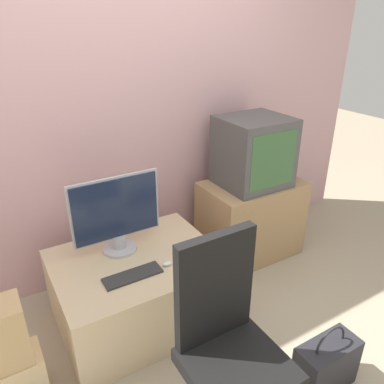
% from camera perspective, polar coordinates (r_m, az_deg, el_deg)
% --- Properties ---
extents(ground_plane, '(12.00, 12.00, 0.00)m').
position_cam_1_polar(ground_plane, '(2.28, 5.55, -27.08)').
color(ground_plane, tan).
extents(wall_back, '(4.40, 0.05, 2.60)m').
position_cam_1_polar(wall_back, '(2.62, -10.91, 13.75)').
color(wall_back, '#CC9EA3').
rests_on(wall_back, ground_plane).
extents(desk, '(0.99, 0.77, 0.46)m').
position_cam_1_polar(desk, '(2.48, -8.18, -14.29)').
color(desk, '#CCB289').
rests_on(desk, ground_plane).
extents(side_stand, '(0.77, 0.49, 0.63)m').
position_cam_1_polar(side_stand, '(3.07, 8.88, -4.05)').
color(side_stand, '#A37F56').
rests_on(side_stand, ground_plane).
extents(main_monitor, '(0.55, 0.21, 0.50)m').
position_cam_1_polar(main_monitor, '(2.31, -11.43, -3.35)').
color(main_monitor, '#B2B2B7').
rests_on(main_monitor, desk).
extents(keyboard, '(0.34, 0.11, 0.01)m').
position_cam_1_polar(keyboard, '(2.20, -9.01, -12.44)').
color(keyboard, '#2D2D2D').
rests_on(keyboard, desk).
extents(mouse, '(0.06, 0.03, 0.03)m').
position_cam_1_polar(mouse, '(2.25, -3.77, -10.85)').
color(mouse, silver).
rests_on(mouse, desk).
extents(crt_tv, '(0.49, 0.45, 0.52)m').
position_cam_1_polar(crt_tv, '(2.83, 9.35, 6.05)').
color(crt_tv, '#474747').
rests_on(crt_tv, side_stand).
extents(office_chair, '(0.50, 0.50, 1.01)m').
position_cam_1_polar(office_chair, '(1.81, 5.61, -24.14)').
color(office_chair, '#333333').
rests_on(office_chair, ground_plane).
extents(cardboard_box_lower, '(0.30, 0.20, 0.28)m').
position_cam_1_polar(cardboard_box_lower, '(2.29, -25.51, -24.52)').
color(cardboard_box_lower, '#D1B27F').
rests_on(cardboard_box_lower, ground_plane).
extents(cardboard_box_upper, '(0.23, 0.19, 0.33)m').
position_cam_1_polar(cardboard_box_upper, '(2.08, -27.14, -18.88)').
color(cardboard_box_upper, tan).
rests_on(cardboard_box_upper, cardboard_box_lower).
extents(handbag, '(0.34, 0.16, 0.40)m').
position_cam_1_polar(handbag, '(2.26, 19.69, -23.55)').
color(handbag, '#232328').
rests_on(handbag, ground_plane).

